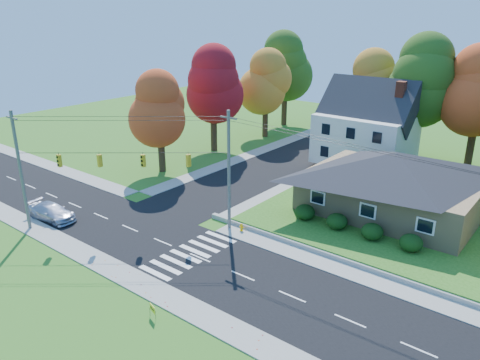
% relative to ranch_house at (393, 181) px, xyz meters
% --- Properties ---
extents(ground, '(120.00, 120.00, 0.00)m').
position_rel_ranch_house_xyz_m(ground, '(-8.00, -16.00, -3.27)').
color(ground, '#3D7923').
extents(road_main, '(90.00, 8.00, 0.02)m').
position_rel_ranch_house_xyz_m(road_main, '(-8.00, -16.00, -3.26)').
color(road_main, black).
rests_on(road_main, ground).
extents(road_cross, '(8.00, 44.00, 0.02)m').
position_rel_ranch_house_xyz_m(road_cross, '(-16.00, 10.00, -3.25)').
color(road_cross, black).
rests_on(road_cross, ground).
extents(sidewalk_north, '(90.00, 2.00, 0.08)m').
position_rel_ranch_house_xyz_m(sidewalk_north, '(-8.00, -11.00, -3.23)').
color(sidewalk_north, '#9C9A90').
rests_on(sidewalk_north, ground).
extents(sidewalk_south, '(90.00, 2.00, 0.08)m').
position_rel_ranch_house_xyz_m(sidewalk_south, '(-8.00, -21.00, -3.23)').
color(sidewalk_south, '#9C9A90').
rests_on(sidewalk_south, ground).
extents(lawn, '(30.00, 30.00, 0.50)m').
position_rel_ranch_house_xyz_m(lawn, '(5.00, 5.00, -3.02)').
color(lawn, '#3D7923').
rests_on(lawn, ground).
extents(ranch_house, '(14.60, 10.60, 5.40)m').
position_rel_ranch_house_xyz_m(ranch_house, '(0.00, 0.00, 0.00)').
color(ranch_house, tan).
rests_on(ranch_house, lawn).
extents(colonial_house, '(10.40, 8.40, 9.60)m').
position_rel_ranch_house_xyz_m(colonial_house, '(-7.96, 12.00, 1.32)').
color(colonial_house, silver).
rests_on(colonial_house, lawn).
extents(hedge_row, '(10.70, 1.70, 1.27)m').
position_rel_ranch_house_xyz_m(hedge_row, '(-0.50, -6.20, -2.13)').
color(hedge_row, '#163A10').
rests_on(hedge_row, lawn).
extents(traffic_infrastructure, '(38.10, 10.66, 10.00)m').
position_rel_ranch_house_xyz_m(traffic_infrastructure, '(-8.15, -14.65, 1.88)').
color(traffic_infrastructure, '#666059').
rests_on(traffic_infrastructure, ground).
extents(tree_lot_0, '(6.72, 6.72, 12.51)m').
position_rel_ranch_house_xyz_m(tree_lot_0, '(-10.00, 18.00, 5.04)').
color(tree_lot_0, '#3F2A19').
rests_on(tree_lot_0, lawn).
extents(tree_lot_1, '(7.84, 7.84, 14.60)m').
position_rel_ranch_house_xyz_m(tree_lot_1, '(-4.00, 17.00, 6.35)').
color(tree_lot_1, '#3F2A19').
rests_on(tree_lot_1, lawn).
extents(tree_lot_2, '(7.28, 7.28, 13.56)m').
position_rel_ranch_house_xyz_m(tree_lot_2, '(2.00, 18.00, 5.70)').
color(tree_lot_2, '#3F2A19').
rests_on(tree_lot_2, lawn).
extents(tree_west_0, '(6.16, 6.16, 11.47)m').
position_rel_ranch_house_xyz_m(tree_west_0, '(-25.00, -4.00, 3.89)').
color(tree_west_0, '#3F2A19').
rests_on(tree_west_0, ground).
extents(tree_west_1, '(7.28, 7.28, 13.56)m').
position_rel_ranch_house_xyz_m(tree_west_1, '(-26.00, 6.00, 5.20)').
color(tree_west_1, '#3F2A19').
rests_on(tree_west_1, ground).
extents(tree_west_2, '(6.72, 6.72, 12.51)m').
position_rel_ranch_house_xyz_m(tree_west_2, '(-25.00, 16.00, 4.54)').
color(tree_west_2, '#3F2A19').
rests_on(tree_west_2, ground).
extents(tree_west_3, '(7.84, 7.84, 14.60)m').
position_rel_ranch_house_xyz_m(tree_west_3, '(-27.00, 24.00, 5.85)').
color(tree_west_3, '#3F2A19').
rests_on(tree_west_3, ground).
extents(silver_sedan, '(5.00, 2.43, 1.40)m').
position_rel_ranch_house_xyz_m(silver_sedan, '(-22.69, -19.04, -2.55)').
color(silver_sedan, '#B1B4C8').
rests_on(silver_sedan, road_main).
extents(white_car, '(2.66, 4.82, 1.51)m').
position_rel_ranch_house_xyz_m(white_car, '(-15.41, 16.82, -2.49)').
color(white_car, silver).
rests_on(white_car, road_cross).
extents(fire_hydrant, '(0.40, 0.32, 0.71)m').
position_rel_ranch_house_xyz_m(fire_hydrant, '(-8.34, -10.64, -2.93)').
color(fire_hydrant, '#FCAE00').
rests_on(fire_hydrant, ground).
extents(yard_sign, '(0.66, 0.24, 0.86)m').
position_rel_ranch_house_xyz_m(yard_sign, '(-5.31, -22.96, -2.65)').
color(yard_sign, black).
rests_on(yard_sign, ground).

